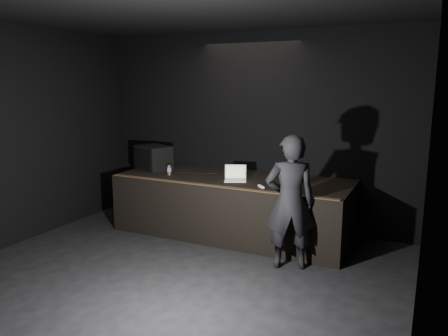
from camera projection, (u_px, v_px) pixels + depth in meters
ground at (139, 302)px, 5.26m from camera, size 7.00×7.00×0.00m
room_walls at (132, 135)px, 4.87m from camera, size 6.10×7.10×3.52m
stage_riser at (233, 206)px, 7.58m from camera, size 4.00×1.50×1.00m
riser_lip at (214, 186)px, 6.85m from camera, size 3.92×0.10×0.01m
stage_monitor at (153, 157)px, 8.19m from camera, size 0.78×0.69×0.44m
cable at (195, 173)px, 7.81m from camera, size 0.78×0.26×0.02m
laptop at (235, 176)px, 7.26m from camera, size 0.45×0.43×0.24m
beer_can at (169, 170)px, 7.67m from camera, size 0.08×0.08×0.18m
plastic_cup at (273, 178)px, 7.22m from camera, size 0.07×0.07×0.09m
wii_remote at (261, 187)px, 6.76m from camera, size 0.14×0.15×0.03m
person at (290, 202)px, 6.09m from camera, size 0.82×0.69×1.91m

